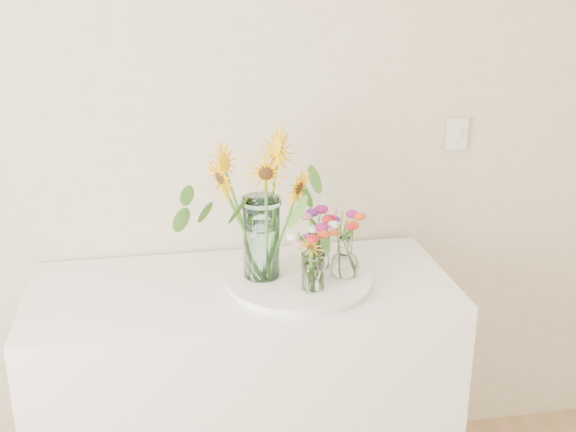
{
  "coord_description": "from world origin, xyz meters",
  "views": [
    {
      "loc": [
        -0.55,
        -0.23,
        1.93
      ],
      "look_at": [
        -0.17,
        1.88,
        1.15
      ],
      "focal_mm": 45.0,
      "sensor_mm": 36.0,
      "label": 1
    }
  ],
  "objects_px": {
    "tray": "(298,282)",
    "small_vase_a": "(313,272)",
    "small_vase_c": "(319,251)",
    "counter": "(244,400)",
    "mason_jar": "(262,238)",
    "small_vase_b": "(344,257)"
  },
  "relations": [
    {
      "from": "small_vase_a",
      "to": "small_vase_b",
      "type": "distance_m",
      "value": 0.15
    },
    {
      "from": "tray",
      "to": "small_vase_b",
      "type": "xyz_separation_m",
      "value": [
        0.15,
        -0.01,
        0.08
      ]
    },
    {
      "from": "counter",
      "to": "small_vase_b",
      "type": "bearing_deg",
      "value": -9.43
    },
    {
      "from": "tray",
      "to": "small_vase_c",
      "type": "height_order",
      "value": "small_vase_c"
    },
    {
      "from": "mason_jar",
      "to": "small_vase_b",
      "type": "bearing_deg",
      "value": -9.55
    },
    {
      "from": "counter",
      "to": "mason_jar",
      "type": "distance_m",
      "value": 0.62
    },
    {
      "from": "counter",
      "to": "small_vase_c",
      "type": "distance_m",
      "value": 0.6
    },
    {
      "from": "mason_jar",
      "to": "small_vase_a",
      "type": "relative_size",
      "value": 2.24
    },
    {
      "from": "small_vase_a",
      "to": "small_vase_c",
      "type": "height_order",
      "value": "small_vase_c"
    },
    {
      "from": "counter",
      "to": "small_vase_c",
      "type": "xyz_separation_m",
      "value": [
        0.27,
        0.03,
        0.54
      ]
    },
    {
      "from": "small_vase_b",
      "to": "small_vase_c",
      "type": "bearing_deg",
      "value": 128.93
    },
    {
      "from": "mason_jar",
      "to": "small_vase_a",
      "type": "bearing_deg",
      "value": -40.23
    },
    {
      "from": "tray",
      "to": "counter",
      "type": "bearing_deg",
      "value": 166.46
    },
    {
      "from": "tray",
      "to": "small_vase_a",
      "type": "distance_m",
      "value": 0.12
    },
    {
      "from": "tray",
      "to": "mason_jar",
      "type": "relative_size",
      "value": 1.64
    },
    {
      "from": "small_vase_b",
      "to": "small_vase_c",
      "type": "distance_m",
      "value": 0.11
    },
    {
      "from": "counter",
      "to": "tray",
      "type": "height_order",
      "value": "tray"
    },
    {
      "from": "mason_jar",
      "to": "small_vase_a",
      "type": "height_order",
      "value": "mason_jar"
    },
    {
      "from": "small_vase_a",
      "to": "small_vase_b",
      "type": "bearing_deg",
      "value": 32.37
    },
    {
      "from": "small_vase_b",
      "to": "tray",
      "type": "bearing_deg",
      "value": 175.64
    },
    {
      "from": "small_vase_c",
      "to": "tray",
      "type": "bearing_deg",
      "value": -139.2
    },
    {
      "from": "counter",
      "to": "small_vase_a",
      "type": "height_order",
      "value": "small_vase_a"
    }
  ]
}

